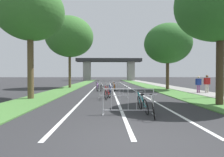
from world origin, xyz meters
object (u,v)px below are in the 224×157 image
at_px(crowd_barrier_nearest, 128,102).
at_px(bicycle_silver_0, 102,88).
at_px(bicycle_blue_1, 110,92).
at_px(crowd_barrier_third, 110,86).
at_px(pedestrian_in_red_jacket, 207,82).
at_px(bicycle_orange_5, 114,88).
at_px(tree_left_oak_near, 70,37).
at_px(crowd_barrier_second, 113,91).
at_px(tree_right_pine_far, 220,4).
at_px(bicycle_white_3, 153,107).
at_px(pedestrian_pushing_bike, 198,83).
at_px(tree_right_pine_near, 168,44).
at_px(bicycle_teal_6, 142,104).
at_px(bicycle_purple_4, 98,87).
at_px(bicycle_red_2, 108,94).
at_px(tree_left_maple_mid, 30,12).

relative_size(crowd_barrier_nearest, bicycle_silver_0, 1.26).
bearing_deg(bicycle_blue_1, crowd_barrier_third, -77.29).
bearing_deg(crowd_barrier_third, pedestrian_in_red_jacket, -16.14).
bearing_deg(bicycle_orange_5, tree_left_oak_near, -36.76).
relative_size(crowd_barrier_second, bicycle_orange_5, 1.24).
relative_size(bicycle_silver_0, pedestrian_in_red_jacket, 1.03).
bearing_deg(bicycle_silver_0, tree_right_pine_far, -65.44).
xyz_separation_m(crowd_barrier_third, bicycle_silver_0, (-0.73, -0.41, -0.16)).
distance_m(tree_left_oak_near, crowd_barrier_third, 9.10).
height_order(tree_right_pine_far, crowd_barrier_nearest, tree_right_pine_far).
xyz_separation_m(crowd_barrier_nearest, bicycle_white_3, (0.91, -0.41, -0.15)).
xyz_separation_m(bicycle_blue_1, pedestrian_pushing_bike, (7.69, 2.39, 0.53)).
xyz_separation_m(tree_right_pine_near, pedestrian_in_red_jacket, (2.11, -4.11, -4.05)).
distance_m(bicycle_silver_0, bicycle_teal_6, 10.20).
bearing_deg(bicycle_teal_6, tree_left_oak_near, 108.74).
xyz_separation_m(bicycle_silver_0, bicycle_purple_4, (-0.46, 0.92, -0.01)).
height_order(tree_right_pine_near, bicycle_purple_4, tree_right_pine_near).
relative_size(bicycle_blue_1, bicycle_red_2, 1.01).
relative_size(tree_left_maple_mid, pedestrian_in_red_jacket, 4.77).
relative_size(bicycle_blue_1, bicycle_white_3, 1.03).
bearing_deg(pedestrian_pushing_bike, pedestrian_in_red_jacket, 0.62).
bearing_deg(tree_right_pine_near, crowd_barrier_nearest, -114.71).
relative_size(tree_left_oak_near, bicycle_blue_1, 5.26).
height_order(tree_left_oak_near, tree_right_pine_near, tree_left_oak_near).
bearing_deg(bicycle_white_3, bicycle_orange_5, -71.18).
distance_m(tree_left_maple_mid, bicycle_white_3, 10.22).
bearing_deg(bicycle_teal_6, tree_left_maple_mid, 142.35).
bearing_deg(tree_left_oak_near, tree_left_maple_mid, -92.17).
xyz_separation_m(crowd_barrier_second, bicycle_white_3, (1.30, -5.84, -0.15)).
xyz_separation_m(tree_right_pine_near, crowd_barrier_nearest, (-5.76, -12.53, -4.51)).
height_order(crowd_barrier_third, bicycle_purple_4, crowd_barrier_third).
xyz_separation_m(tree_left_oak_near, pedestrian_pushing_bike, (12.56, -7.47, -5.45)).
height_order(tree_right_pine_near, crowd_barrier_second, tree_right_pine_near).
bearing_deg(bicycle_purple_4, crowd_barrier_third, -15.41).
distance_m(crowd_barrier_third, bicycle_silver_0, 0.85).
height_order(crowd_barrier_nearest, bicycle_white_3, crowd_barrier_nearest).
bearing_deg(tree_right_pine_far, crowd_barrier_nearest, -156.89).
bearing_deg(bicycle_white_3, tree_left_oak_near, -55.01).
bearing_deg(crowd_barrier_second, pedestrian_pushing_bike, 21.21).
relative_size(tree_left_maple_mid, bicycle_silver_0, 4.62).
bearing_deg(bicycle_orange_5, pedestrian_in_red_jacket, 173.16).
bearing_deg(tree_left_maple_mid, bicycle_white_3, -38.30).
distance_m(bicycle_silver_0, pedestrian_pushing_bike, 8.67).
xyz_separation_m(bicycle_silver_0, bicycle_blue_1, (0.69, -4.52, 0.04)).
relative_size(crowd_barrier_nearest, bicycle_white_3, 1.28).
height_order(tree_left_maple_mid, pedestrian_pushing_bike, tree_left_maple_mid).
relative_size(tree_right_pine_near, crowd_barrier_second, 3.43).
height_order(tree_right_pine_near, bicycle_teal_6, tree_right_pine_near).
height_order(bicycle_blue_1, bicycle_orange_5, bicycle_orange_5).
bearing_deg(tree_left_oak_near, pedestrian_in_red_jacket, -28.90).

